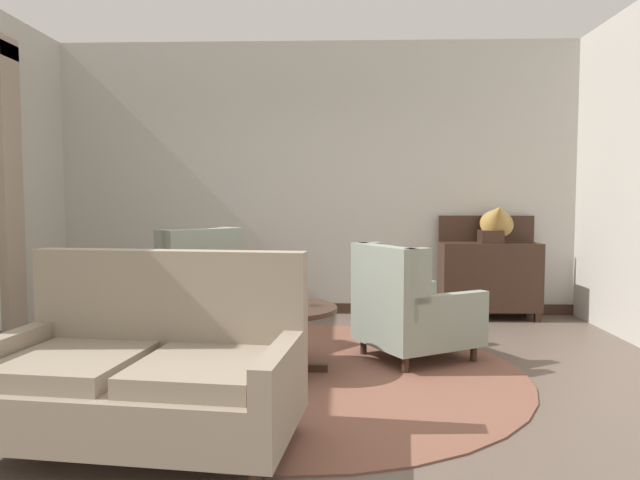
# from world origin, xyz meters

# --- Properties ---
(ground) EXTENTS (8.41, 8.41, 0.00)m
(ground) POSITION_xyz_m (0.00, 0.00, 0.00)
(ground) COLOR brown
(wall_back) EXTENTS (6.17, 0.08, 3.14)m
(wall_back) POSITION_xyz_m (0.00, 2.73, 1.57)
(wall_back) COLOR #BCB7AD
(wall_back) RESTS_ON ground
(baseboard_back) EXTENTS (6.01, 0.03, 0.12)m
(baseboard_back) POSITION_xyz_m (0.00, 2.68, 0.06)
(baseboard_back) COLOR #382319
(baseboard_back) RESTS_ON ground
(area_rug) EXTENTS (3.36, 3.36, 0.01)m
(area_rug) POSITION_xyz_m (0.00, 0.30, 0.01)
(area_rug) COLOR brown
(area_rug) RESTS_ON ground
(coffee_table) EXTENTS (0.86, 0.86, 0.51)m
(coffee_table) POSITION_xyz_m (-0.18, 0.33, 0.42)
(coffee_table) COLOR #382319
(coffee_table) RESTS_ON ground
(porcelain_vase) EXTENTS (0.17, 0.17, 0.32)m
(porcelain_vase) POSITION_xyz_m (-0.23, 0.36, 0.64)
(porcelain_vase) COLOR #4C7A66
(porcelain_vase) RESTS_ON coffee_table
(settee) EXTENTS (1.72, 1.09, 1.04)m
(settee) POSITION_xyz_m (-0.77, -1.04, 0.41)
(settee) COLOR gray
(settee) RESTS_ON ground
(armchair_beside_settee) EXTENTS (1.11, 1.08, 0.96)m
(armchair_beside_settee) POSITION_xyz_m (0.84, 0.71, 0.41)
(armchair_beside_settee) COLOR gray
(armchair_beside_settee) RESTS_ON ground
(armchair_near_window) EXTENTS (1.10, 1.09, 1.08)m
(armchair_near_window) POSITION_xyz_m (-1.08, 1.05, 0.45)
(armchair_near_window) COLOR gray
(armchair_near_window) RESTS_ON ground
(sideboard) EXTENTS (1.07, 0.42, 1.15)m
(sideboard) POSITION_xyz_m (1.93, 2.44, 0.49)
(sideboard) COLOR #382319
(sideboard) RESTS_ON ground
(gramophone) EXTENTS (0.43, 0.52, 0.55)m
(gramophone) POSITION_xyz_m (1.98, 2.35, 1.12)
(gramophone) COLOR #382319
(gramophone) RESTS_ON sideboard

